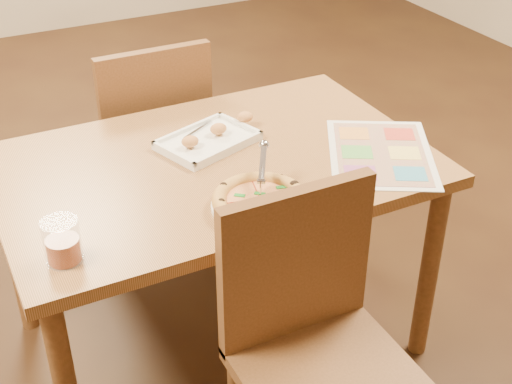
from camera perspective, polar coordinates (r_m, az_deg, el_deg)
name	(u,v)px	position (r m, az deg, el deg)	size (l,w,h in m)	color
dining_table	(214,185)	(2.21, -3.34, 0.59)	(1.30, 0.85, 0.72)	#A26A41
chair_near	(312,320)	(1.82, 4.52, -10.17)	(0.42, 0.42, 0.47)	brown
chair_far	(151,126)	(2.74, -8.41, 5.26)	(0.42, 0.42, 0.47)	brown
plate	(256,205)	(1.94, 0.00, -1.09)	(0.25, 0.25, 0.01)	white
pizza	(260,200)	(1.93, 0.34, -0.67)	(0.26, 0.26, 0.04)	#E29F4D
pizza_cutter	(262,169)	(1.94, 0.51, 1.82)	(0.10, 0.15, 0.10)	silver
appetizer_tray	(210,139)	(2.26, -3.69, 4.23)	(0.35, 0.29, 0.06)	white
glass_tumbler	(62,244)	(1.78, -15.22, -4.01)	(0.09, 0.09, 0.11)	maroon
menu	(381,153)	(2.23, 9.94, 3.09)	(0.31, 0.44, 0.01)	silver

